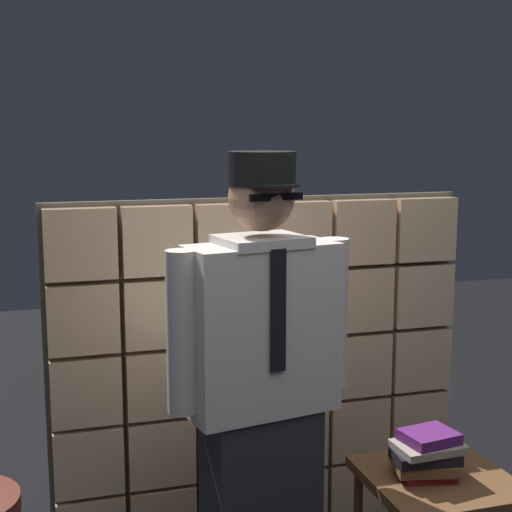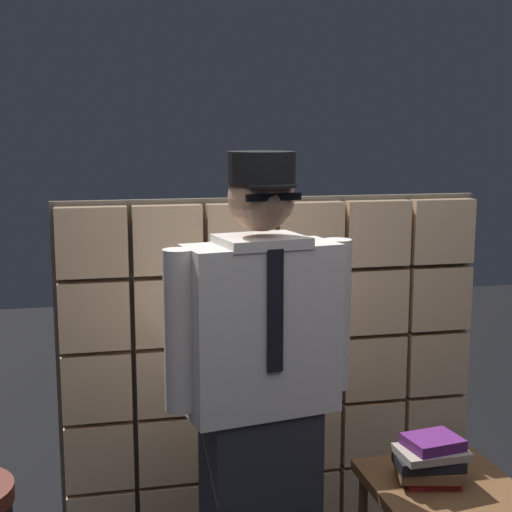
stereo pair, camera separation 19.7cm
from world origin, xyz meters
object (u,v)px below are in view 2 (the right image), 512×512
(coffee_mug, at_px, (421,474))
(side_table, at_px, (442,502))
(standing_person, at_px, (261,391))
(book_stack, at_px, (430,460))

(coffee_mug, bearing_deg, side_table, 6.80)
(coffee_mug, bearing_deg, standing_person, 167.18)
(side_table, bearing_deg, book_stack, 170.44)
(side_table, height_order, book_stack, book_stack)
(standing_person, distance_m, side_table, 0.79)
(side_table, bearing_deg, coffee_mug, -173.20)
(book_stack, bearing_deg, side_table, -9.56)
(book_stack, bearing_deg, coffee_mug, -154.35)
(side_table, distance_m, book_stack, 0.17)
(standing_person, relative_size, book_stack, 6.72)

